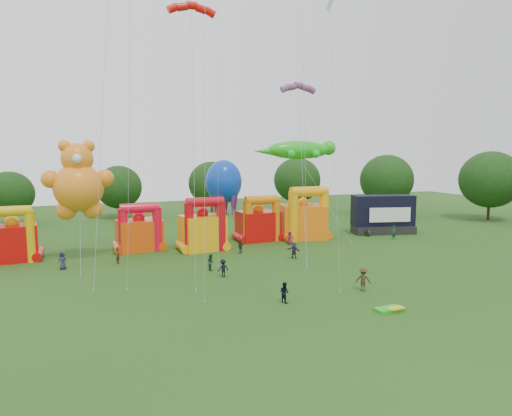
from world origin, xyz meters
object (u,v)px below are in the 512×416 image
object	(u,v)px
stage_trailer	(383,215)
gecko_kite	(318,187)
bouncy_castle_2	(203,230)
octopus_kite	(224,191)
bouncy_castle_0	(13,240)
spectator_4	(241,246)
spectator_0	(63,261)
teddy_bear_kite	(78,186)

from	to	relation	value
stage_trailer	gecko_kite	distance (m)	10.85
gecko_kite	bouncy_castle_2	bearing A→B (deg)	-171.60
stage_trailer	octopus_kite	size ratio (longest dim) A/B	0.85
stage_trailer	octopus_kite	world-z (taller)	octopus_kite
octopus_kite	bouncy_castle_0	bearing A→B (deg)	-178.98
octopus_kite	spectator_4	world-z (taller)	octopus_kite
spectator_0	spectator_4	distance (m)	18.41
bouncy_castle_2	stage_trailer	world-z (taller)	bouncy_castle_2
teddy_bear_kite	bouncy_castle_2	bearing A→B (deg)	2.07
gecko_kite	bouncy_castle_0	bearing A→B (deg)	-179.02
spectator_0	spectator_4	size ratio (longest dim) A/B	1.12
bouncy_castle_0	gecko_kite	bearing A→B (deg)	0.98
teddy_bear_kite	spectator_4	size ratio (longest dim) A/B	8.18
stage_trailer	spectator_0	bearing A→B (deg)	-172.34
stage_trailer	spectator_0	xyz separation A→B (m)	(-41.15, -5.54, -1.72)
bouncy_castle_2	spectator_4	bearing A→B (deg)	-42.68
bouncy_castle_0	stage_trailer	size ratio (longest dim) A/B	0.66
stage_trailer	gecko_kite	size ratio (longest dim) A/B	0.69
octopus_kite	teddy_bear_kite	bearing A→B (deg)	-170.77
bouncy_castle_2	octopus_kite	distance (m)	5.77
gecko_kite	octopus_kite	bearing A→B (deg)	-179.08
bouncy_castle_0	spectator_4	bearing A→B (deg)	-12.08
octopus_kite	spectator_4	bearing A→B (deg)	-87.27
bouncy_castle_0	spectator_0	bearing A→B (deg)	-48.39
bouncy_castle_0	bouncy_castle_2	distance (m)	19.90
bouncy_castle_0	stage_trailer	xyz separation A→B (m)	(46.05, 0.02, 0.33)
stage_trailer	spectator_0	world-z (taller)	stage_trailer
teddy_bear_kite	spectator_0	world-z (taller)	teddy_bear_kite
bouncy_castle_0	octopus_kite	bearing A→B (deg)	1.02
bouncy_castle_0	spectator_0	distance (m)	7.50
octopus_kite	spectator_4	distance (m)	7.98
bouncy_castle_0	spectator_0	world-z (taller)	bouncy_castle_0
gecko_kite	spectator_0	bearing A→B (deg)	-168.87
bouncy_castle_2	spectator_0	world-z (taller)	bouncy_castle_2
bouncy_castle_2	teddy_bear_kite	xyz separation A→B (m)	(-13.19, -0.48, 5.40)
spectator_4	stage_trailer	bearing A→B (deg)	164.88
spectator_0	bouncy_castle_0	bearing A→B (deg)	153.26
teddy_bear_kite	gecko_kite	size ratio (longest dim) A/B	0.97
teddy_bear_kite	octopus_kite	bearing A→B (deg)	9.23
bouncy_castle_2	gecko_kite	bearing A→B (deg)	8.40
gecko_kite	spectator_4	xyz separation A→B (m)	(-12.76, -5.60, -5.99)
bouncy_castle_0	teddy_bear_kite	distance (m)	8.92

